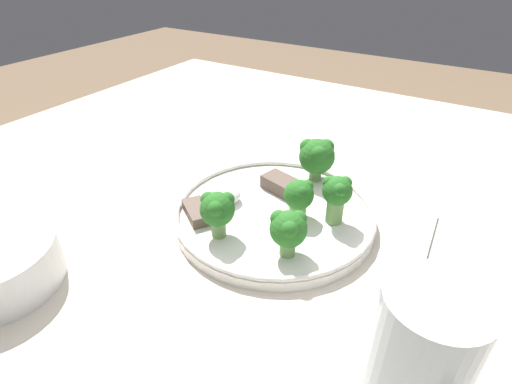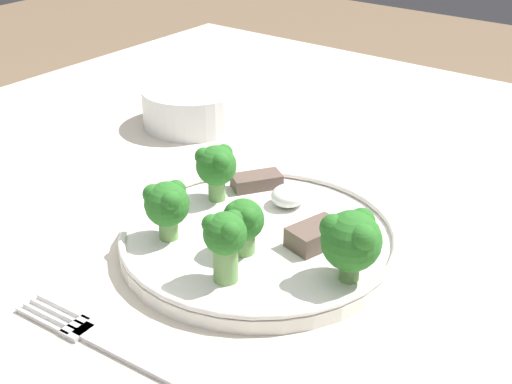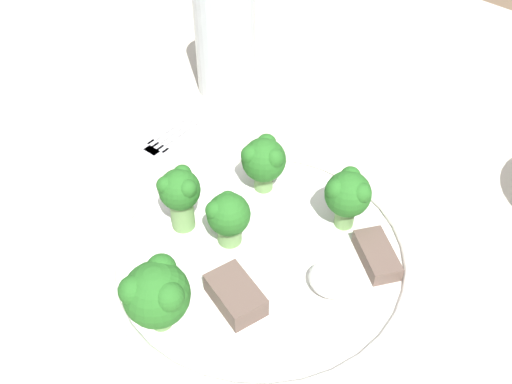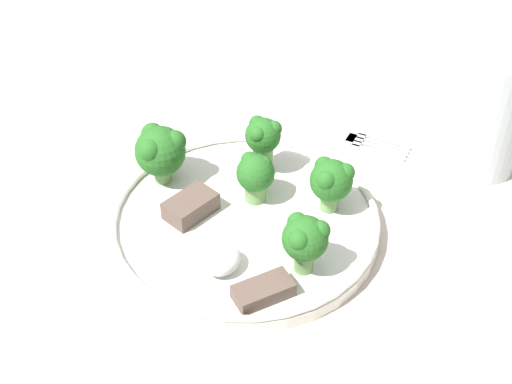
% 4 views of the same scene
% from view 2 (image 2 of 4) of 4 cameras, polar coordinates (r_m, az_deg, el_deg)
% --- Properties ---
extents(table, '(1.16, 1.07, 0.78)m').
position_cam_2_polar(table, '(0.66, -0.98, -12.92)').
color(table, beige).
rests_on(table, ground_plane).
extents(dinner_plate, '(0.24, 0.24, 0.02)m').
position_cam_2_polar(dinner_plate, '(0.60, 0.57, -3.89)').
color(dinner_plate, white).
rests_on(dinner_plate, table).
extents(fork, '(0.03, 0.20, 0.00)m').
position_cam_2_polar(fork, '(0.51, -10.40, -12.46)').
color(fork, silver).
rests_on(fork, table).
extents(cream_bowl, '(0.12, 0.12, 0.05)m').
position_cam_2_polar(cream_bowl, '(0.86, -5.10, 6.78)').
color(cream_bowl, white).
rests_on(cream_bowl, table).
extents(broccoli_floret_near_rim_left, '(0.04, 0.03, 0.05)m').
position_cam_2_polar(broccoli_floret_near_rim_left, '(0.57, -1.04, -2.32)').
color(broccoli_floret_near_rim_left, '#709E56').
rests_on(broccoli_floret_near_rim_left, dinner_plate).
extents(broccoli_floret_center_left, '(0.04, 0.04, 0.05)m').
position_cam_2_polar(broccoli_floret_center_left, '(0.59, -7.14, -0.96)').
color(broccoli_floret_center_left, '#709E56').
rests_on(broccoli_floret_center_left, dinner_plate).
extents(broccoli_floret_back_left, '(0.05, 0.05, 0.06)m').
position_cam_2_polar(broccoli_floret_back_left, '(0.54, 7.65, -3.78)').
color(broccoli_floret_back_left, '#709E56').
rests_on(broccoli_floret_back_left, dinner_plate).
extents(broccoli_floret_front_left, '(0.03, 0.03, 0.06)m').
position_cam_2_polar(broccoli_floret_front_left, '(0.53, -2.49, -3.68)').
color(broccoli_floret_front_left, '#709E56').
rests_on(broccoli_floret_front_left, dinner_plate).
extents(broccoli_floret_center_back, '(0.04, 0.04, 0.05)m').
position_cam_2_polar(broccoli_floret_center_back, '(0.65, -3.20, 2.12)').
color(broccoli_floret_center_back, '#709E56').
rests_on(broccoli_floret_center_back, dinner_plate).
extents(meat_slice_front_slice, '(0.05, 0.04, 0.02)m').
position_cam_2_polar(meat_slice_front_slice, '(0.59, 4.77, -3.47)').
color(meat_slice_front_slice, brown).
rests_on(meat_slice_front_slice, dinner_plate).
extents(meat_slice_middle_slice, '(0.05, 0.05, 0.01)m').
position_cam_2_polar(meat_slice_middle_slice, '(0.68, 0.06, 0.89)').
color(meat_slice_middle_slice, brown).
rests_on(meat_slice_middle_slice, dinner_plate).
extents(sauce_dollop, '(0.03, 0.03, 0.02)m').
position_cam_2_polar(sauce_dollop, '(0.65, 2.62, -0.28)').
color(sauce_dollop, white).
rests_on(sauce_dollop, dinner_plate).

